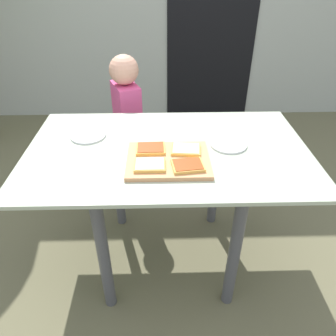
% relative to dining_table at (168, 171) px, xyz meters
% --- Properties ---
extents(ground_plane, '(16.00, 16.00, 0.00)m').
position_rel_dining_table_xyz_m(ground_plane, '(0.00, 0.00, -0.64)').
color(ground_plane, '#646044').
extents(house_door, '(0.90, 0.02, 2.00)m').
position_rel_dining_table_xyz_m(house_door, '(0.50, 2.10, 0.36)').
color(house_door, black).
rests_on(house_door, ground).
extents(dining_table, '(1.37, 0.83, 0.77)m').
position_rel_dining_table_xyz_m(dining_table, '(0.00, 0.00, 0.00)').
color(dining_table, '#ACB79F').
rests_on(dining_table, ground).
extents(cutting_board, '(0.37, 0.30, 0.02)m').
position_rel_dining_table_xyz_m(cutting_board, '(0.00, -0.12, 0.15)').
color(cutting_board, tan).
rests_on(cutting_board, dining_table).
extents(pizza_slice_far_right, '(0.15, 0.12, 0.02)m').
position_rel_dining_table_xyz_m(pizza_slice_far_right, '(0.08, -0.06, 0.16)').
color(pizza_slice_far_right, '#E7B14F').
rests_on(pizza_slice_far_right, cutting_board).
extents(pizza_slice_far_left, '(0.14, 0.11, 0.02)m').
position_rel_dining_table_xyz_m(pizza_slice_far_left, '(-0.08, -0.05, 0.16)').
color(pizza_slice_far_left, '#E7B14F').
rests_on(pizza_slice_far_left, cutting_board).
extents(pizza_slice_near_left, '(0.14, 0.11, 0.02)m').
position_rel_dining_table_xyz_m(pizza_slice_near_left, '(-0.08, -0.19, 0.16)').
color(pizza_slice_near_left, '#E7B14F').
rests_on(pizza_slice_near_left, cutting_board).
extents(pizza_slice_near_right, '(0.15, 0.12, 0.02)m').
position_rel_dining_table_xyz_m(pizza_slice_near_right, '(0.08, -0.19, 0.16)').
color(pizza_slice_near_right, '#E7B14F').
rests_on(pizza_slice_near_right, cutting_board).
extents(plate_white_left, '(0.18, 0.18, 0.01)m').
position_rel_dining_table_xyz_m(plate_white_left, '(-0.41, 0.13, 0.14)').
color(plate_white_left, silver).
rests_on(plate_white_left, dining_table).
extents(plate_white_right, '(0.18, 0.18, 0.01)m').
position_rel_dining_table_xyz_m(plate_white_right, '(0.30, 0.02, 0.14)').
color(plate_white_right, white).
rests_on(plate_white_right, dining_table).
extents(child_left, '(0.22, 0.27, 1.05)m').
position_rel_dining_table_xyz_m(child_left, '(-0.26, 0.65, -0.02)').
color(child_left, '#343C5D').
rests_on(child_left, ground).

